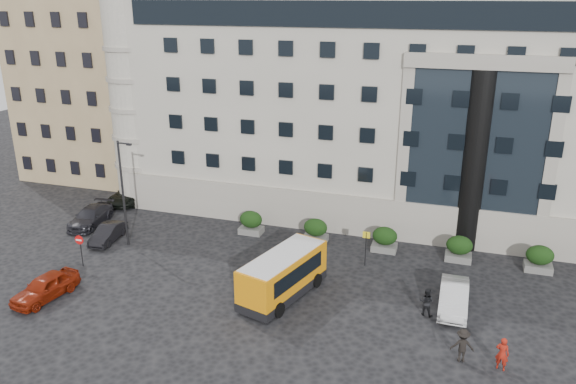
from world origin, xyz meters
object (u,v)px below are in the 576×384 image
Objects in this scene: minibus at (283,273)px; parked_car_a at (45,287)px; hedge_e at (539,258)px; parked_car_b at (108,233)px; parked_car_d at (129,194)px; white_taxi at (454,297)px; hedge_b at (315,230)px; street_lamp at (123,190)px; hedge_c at (385,239)px; parked_car_c at (91,216)px; no_entry_sign at (80,244)px; pedestrian_b at (426,302)px; bus_stop_sign at (366,243)px; hedge_d at (459,248)px; pedestrian_c at (462,345)px; hedge_a at (251,222)px; pedestrian_a at (502,354)px; red_truck at (214,170)px.

minibus is 14.62m from parked_car_a.
hedge_e is 30.93m from parked_car_b.
white_taxi is at bearing -27.36° from parked_car_d.
hedge_b is 14.41m from street_lamp.
hedge_b reaches higher than parked_car_b.
hedge_c is 0.37× the size of parked_car_c.
no_entry_sign is 23.04m from pedestrian_b.
hedge_c is 0.73× the size of bus_stop_sign.
hedge_b reaches higher than white_taxi.
hedge_d is at bearing 0.00° from hedge_c.
minibus is (13.34, -3.63, -2.82)m from street_lamp.
hedge_b is 5.19m from bus_stop_sign.
hedge_d is 6.80m from white_taxi.
hedge_e is at bearing -2.49° from parked_car_c.
street_lamp is 22.46m from pedestrian_b.
parked_car_b is 2.12× the size of pedestrian_c.
street_lamp is 1.72× the size of white_taxi.
hedge_b is 15.69m from parked_car_b.
hedge_a is at bearing -22.01° from parked_car_d.
street_lamp is at bearing -170.52° from hedge_e.
parked_car_d is at bearing 105.66° from parked_car_b.
street_lamp is at bearing 0.64° from pedestrian_a.
hedge_d is at bearing -22.84° from red_truck.
hedge_b is at bearing -37.40° from red_truck.
pedestrian_a reaches higher than pedestrian_b.
pedestrian_a is (12.80, -11.99, -0.03)m from hedge_b.
no_entry_sign reaches higher than hedge_a.
street_lamp reaches higher than hedge_c.
red_truck reaches higher than hedge_d.
white_taxi is at bearing -23.68° from hedge_a.
minibus is 3.94× the size of pedestrian_a.
no_entry_sign is at bearing -155.51° from hedge_c.
pedestrian_b is (21.95, -3.17, -3.51)m from street_lamp.
white_taxi is (10.30, -6.80, -0.16)m from hedge_b.
white_taxi is at bearing -35.19° from red_truck.
street_lamp reaches higher than bus_stop_sign.
parked_car_d is 3.04× the size of pedestrian_b.
no_entry_sign is at bearing -104.72° from street_lamp.
hedge_b is 0.37× the size of parked_car_c.
minibus is 1.36× the size of parked_car_d.
hedge_b is 16.74m from no_entry_sign.
bus_stop_sign reaches higher than parked_car_b.
hedge_a is 0.73× the size of bus_stop_sign.
red_truck is at bearing 143.34° from white_taxi.
parked_car_c is 1.07× the size of white_taxi.
white_taxi reaches higher than parked_car_a.
minibus is 8.65m from pedestrian_b.
red_truck is 1.22× the size of parked_car_b.
red_truck is at bearing 150.16° from hedge_c.
pedestrian_b is at bearing -101.26° from hedge_d.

